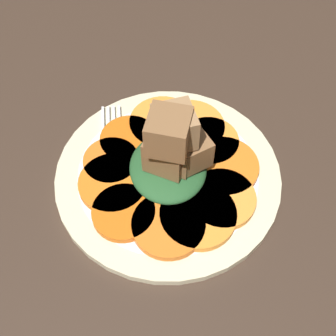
% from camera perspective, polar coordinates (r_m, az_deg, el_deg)
% --- Properties ---
extents(table_slab, '(1.20, 1.20, 0.02)m').
position_cam_1_polar(table_slab, '(0.55, -0.00, -1.84)').
color(table_slab, '#38281E').
rests_on(table_slab, ground).
extents(plate, '(0.26, 0.26, 0.01)m').
position_cam_1_polar(plate, '(0.53, -0.00, -0.96)').
color(plate, beige).
rests_on(plate, table_slab).
extents(carrot_slice_0, '(0.08, 0.08, 0.01)m').
position_cam_1_polar(carrot_slice_0, '(0.56, 2.75, 4.95)').
color(carrot_slice_0, orange).
rests_on(carrot_slice_0, plate).
extents(carrot_slice_1, '(0.08, 0.08, 0.01)m').
position_cam_1_polar(carrot_slice_1, '(0.57, -1.13, 5.46)').
color(carrot_slice_1, orange).
rests_on(carrot_slice_1, plate).
extents(carrot_slice_2, '(0.07, 0.07, 0.01)m').
position_cam_1_polar(carrot_slice_2, '(0.55, -4.73, 3.42)').
color(carrot_slice_2, '#D56013').
rests_on(carrot_slice_2, plate).
extents(carrot_slice_3, '(0.06, 0.06, 0.01)m').
position_cam_1_polar(carrot_slice_3, '(0.54, -6.94, 0.80)').
color(carrot_slice_3, orange).
rests_on(carrot_slice_3, plate).
extents(carrot_slice_4, '(0.08, 0.08, 0.01)m').
position_cam_1_polar(carrot_slice_4, '(0.52, -6.71, -1.87)').
color(carrot_slice_4, orange).
rests_on(carrot_slice_4, plate).
extents(carrot_slice_5, '(0.07, 0.07, 0.01)m').
position_cam_1_polar(carrot_slice_5, '(0.50, -5.44, -5.42)').
color(carrot_slice_5, '#D56014').
rests_on(carrot_slice_5, plate).
extents(carrot_slice_6, '(0.08, 0.08, 0.01)m').
position_cam_1_polar(carrot_slice_6, '(0.49, 0.06, -6.96)').
color(carrot_slice_6, orange).
rests_on(carrot_slice_6, plate).
extents(carrot_slice_7, '(0.08, 0.08, 0.01)m').
position_cam_1_polar(carrot_slice_7, '(0.50, 3.68, -5.72)').
color(carrot_slice_7, orange).
rests_on(carrot_slice_7, plate).
extents(carrot_slice_8, '(0.07, 0.07, 0.01)m').
position_cam_1_polar(carrot_slice_8, '(0.51, 6.56, -3.76)').
color(carrot_slice_8, orange).
rests_on(carrot_slice_8, plate).
extents(carrot_slice_9, '(0.08, 0.08, 0.01)m').
position_cam_1_polar(carrot_slice_9, '(0.53, 6.81, -0.07)').
color(carrot_slice_9, orange).
rests_on(carrot_slice_9, plate).
extents(carrot_slice_10, '(0.07, 0.07, 0.01)m').
position_cam_1_polar(carrot_slice_10, '(0.55, 5.04, 3.21)').
color(carrot_slice_10, orange).
rests_on(carrot_slice_10, plate).
extents(center_pile, '(0.10, 0.09, 0.10)m').
position_cam_1_polar(center_pile, '(0.50, 0.58, 2.07)').
color(center_pile, '#235128').
rests_on(center_pile, plate).
extents(fork, '(0.18, 0.02, 0.00)m').
position_cam_1_polar(fork, '(0.54, -6.80, 0.85)').
color(fork, silver).
rests_on(fork, plate).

